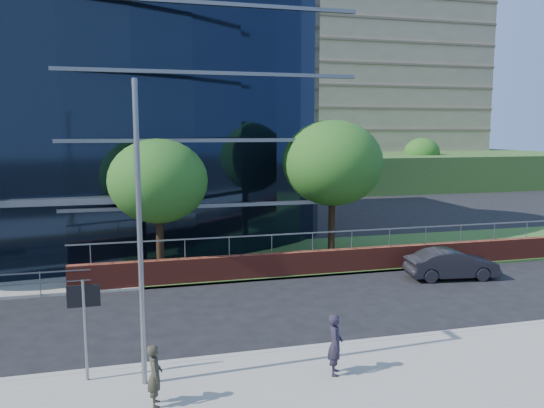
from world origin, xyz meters
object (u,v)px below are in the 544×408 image
object	(u,v)px
street_sign	(84,309)
parked_car	(452,264)
tree_dist_e	(302,152)
pedestrian_b	(155,375)
pedestrian	(335,344)
tree_dist_f	(422,153)
streetlight_east	(139,225)
tree_far_c	(158,181)
tree_far_d	(333,163)

from	to	relation	value
street_sign	parked_car	size ratio (longest dim) A/B	0.66
tree_dist_e	pedestrian_b	bearing A→B (deg)	-112.25
tree_dist_e	pedestrian	world-z (taller)	tree_dist_e
tree_dist_f	streetlight_east	xyz separation A→B (m)	(-34.00, -44.17, 0.23)
tree_dist_f	parked_car	size ratio (longest dim) A/B	1.43
street_sign	pedestrian_b	bearing A→B (deg)	-46.72
street_sign	pedestrian_b	world-z (taller)	street_sign
tree_dist_e	streetlight_east	distance (m)	45.85
tree_far_c	pedestrian	size ratio (longest dim) A/B	3.79
streetlight_east	tree_far_c	bearing A→B (deg)	84.89
street_sign	tree_dist_f	distance (m)	56.25
tree_far_c	parked_car	bearing A→B (deg)	-16.30
tree_far_c	tree_dist_e	distance (m)	35.36
streetlight_east	pedestrian	bearing A→B (deg)	-8.66
tree_dist_f	streetlight_east	bearing A→B (deg)	-127.58
tree_far_c	streetlight_east	bearing A→B (deg)	-95.11
street_sign	parked_car	xyz separation A→B (m)	(15.62, 6.75, -1.45)
street_sign	pedestrian	world-z (taller)	street_sign
tree_dist_f	tree_dist_e	bearing A→B (deg)	-172.87
pedestrian	street_sign	bearing A→B (deg)	97.86
pedestrian_b	tree_far_d	bearing A→B (deg)	-36.79
street_sign	streetlight_east	world-z (taller)	streetlight_east
parked_car	tree_far_d	bearing A→B (deg)	47.94
tree_dist_e	tree_dist_f	bearing A→B (deg)	7.13
tree_dist_f	street_sign	bearing A→B (deg)	-129.16
street_sign	tree_dist_e	xyz separation A→B (m)	(19.50, 41.59, 2.39)
tree_dist_e	pedestrian	xyz separation A→B (m)	(-12.87, -42.96, -3.53)
street_sign	pedestrian	bearing A→B (deg)	-11.66
streetlight_east	parked_car	xyz separation A→B (m)	(14.12, 7.34, -3.74)
parked_car	streetlight_east	bearing A→B (deg)	124.94
tree_far_d	streetlight_east	size ratio (longest dim) A/B	0.93
tree_far_c	parked_car	distance (m)	14.20
tree_dist_e	streetlight_east	size ratio (longest dim) A/B	0.81
pedestrian	parked_car	bearing A→B (deg)	-28.42
tree_far_c	parked_car	world-z (taller)	tree_far_c
street_sign	tree_far_d	distance (m)	16.61
street_sign	tree_dist_e	bearing A→B (deg)	64.88
street_sign	tree_dist_f	xyz separation A→B (m)	(35.50, 43.59, 2.06)
tree_dist_f	pedestrian	world-z (taller)	tree_dist_f
tree_dist_e	parked_car	world-z (taller)	tree_dist_e
street_sign	tree_far_d	world-z (taller)	tree_far_d
tree_far_d	tree_dist_e	xyz separation A→B (m)	(8.00, 30.00, -0.65)
street_sign	streetlight_east	bearing A→B (deg)	-21.36
tree_dist_f	pedestrian_b	xyz separation A→B (m)	(-33.76, -45.43, -3.28)
streetlight_east	tree_dist_f	bearing A→B (deg)	52.42
tree_far_d	tree_dist_e	size ratio (longest dim) A/B	1.14
tree_dist_e	parked_car	bearing A→B (deg)	-96.35
tree_far_d	pedestrian	world-z (taller)	tree_far_d
tree_far_c	tree_dist_f	distance (m)	46.67
tree_dist_e	pedestrian_b	world-z (taller)	tree_dist_e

